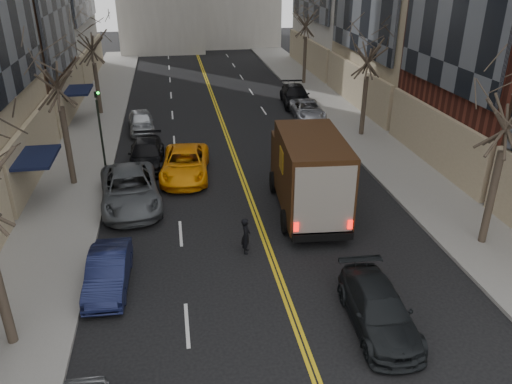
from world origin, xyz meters
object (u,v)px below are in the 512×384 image
ups_truck (308,173)px  pedestrian (246,236)px  taxi (185,164)px  observer_sedan (379,310)px

ups_truck → pedestrian: (-3.35, -3.07, -1.16)m
ups_truck → taxi: (-5.41, 5.06, -1.19)m
ups_truck → observer_sedan: size_ratio=1.57×
ups_truck → observer_sedan: (0.15, -8.18, -1.28)m
ups_truck → taxi: 7.51m
observer_sedan → pedestrian: size_ratio=2.97×
observer_sedan → pedestrian: 6.20m
taxi → ups_truck: bearing=-37.3°
observer_sedan → pedestrian: (-3.51, 5.12, 0.12)m
ups_truck → observer_sedan: ups_truck is taller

